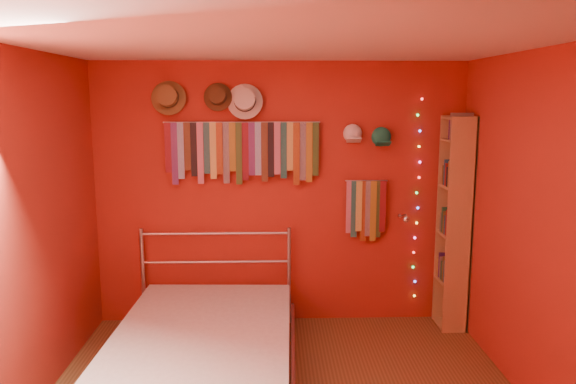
{
  "coord_description": "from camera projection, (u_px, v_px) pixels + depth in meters",
  "views": [
    {
      "loc": [
        -0.08,
        -3.52,
        2.17
      ],
      "look_at": [
        0.05,
        0.9,
        1.42
      ],
      "focal_mm": 35.0,
      "sensor_mm": 36.0,
      "label": 1
    }
  ],
  "objects": [
    {
      "name": "back_wall",
      "position": [
        280.0,
        195.0,
        5.35
      ],
      "size": [
        3.5,
        0.02,
        2.5
      ],
      "primitive_type": "cube",
      "color": "maroon",
      "rests_on": "ground"
    },
    {
      "name": "right_wall",
      "position": [
        550.0,
        239.0,
        3.68
      ],
      "size": [
        0.02,
        3.5,
        2.5
      ],
      "primitive_type": "cube",
      "color": "maroon",
      "rests_on": "ground"
    },
    {
      "name": "left_wall",
      "position": [
        10.0,
        243.0,
        3.58
      ],
      "size": [
        0.02,
        3.5,
        2.5
      ],
      "primitive_type": "cube",
      "color": "maroon",
      "rests_on": "ground"
    },
    {
      "name": "ceiling",
      "position": [
        284.0,
        42.0,
        3.42
      ],
      "size": [
        3.5,
        3.5,
        0.02
      ],
      "primitive_type": "cube",
      "color": "white",
      "rests_on": "back_wall"
    },
    {
      "name": "tie_rack",
      "position": [
        243.0,
        149.0,
        5.2
      ],
      "size": [
        1.45,
        0.03,
        0.59
      ],
      "color": "#BABABF",
      "rests_on": "back_wall"
    },
    {
      "name": "small_tie_rack",
      "position": [
        366.0,
        208.0,
        5.33
      ],
      "size": [
        0.4,
        0.03,
        0.59
      ],
      "color": "#BABABF",
      "rests_on": "back_wall"
    },
    {
      "name": "fedora_olive",
      "position": [
        168.0,
        97.0,
        5.07
      ],
      "size": [
        0.32,
        0.17,
        0.31
      ],
      "rotation": [
        1.36,
        0.0,
        0.0
      ],
      "color": "brown",
      "rests_on": "back_wall"
    },
    {
      "name": "fedora_brown",
      "position": [
        218.0,
        96.0,
        5.09
      ],
      "size": [
        0.26,
        0.14,
        0.26
      ],
      "rotation": [
        1.36,
        0.0,
        0.0
      ],
      "color": "#4A321A",
      "rests_on": "back_wall"
    },
    {
      "name": "fedora_white",
      "position": [
        245.0,
        101.0,
        5.1
      ],
      "size": [
        0.33,
        0.18,
        0.32
      ],
      "rotation": [
        1.36,
        0.0,
        0.0
      ],
      "color": "beige",
      "rests_on": "back_wall"
    },
    {
      "name": "cap_white",
      "position": [
        353.0,
        134.0,
        5.22
      ],
      "size": [
        0.18,
        0.22,
        0.18
      ],
      "color": "white",
      "rests_on": "back_wall"
    },
    {
      "name": "cap_green",
      "position": [
        381.0,
        137.0,
        5.23
      ],
      "size": [
        0.18,
        0.23,
        0.18
      ],
      "color": "#1C7E5C",
      "rests_on": "back_wall"
    },
    {
      "name": "fairy_lights",
      "position": [
        417.0,
        200.0,
        5.36
      ],
      "size": [
        0.06,
        0.02,
        1.94
      ],
      "color": "#FF3333",
      "rests_on": "back_wall"
    },
    {
      "name": "reading_lamp",
      "position": [
        405.0,
        218.0,
        5.2
      ],
      "size": [
        0.07,
        0.28,
        0.08
      ],
      "color": "#BABABF",
      "rests_on": "back_wall"
    },
    {
      "name": "bookshelf",
      "position": [
        458.0,
        222.0,
        5.22
      ],
      "size": [
        0.25,
        0.34,
        2.0
      ],
      "color": "#AB844D",
      "rests_on": "ground"
    },
    {
      "name": "bed",
      "position": [
        205.0,
        347.0,
        4.43
      ],
      "size": [
        1.49,
        1.98,
        0.95
      ],
      "rotation": [
        0.0,
        0.0,
        -0.03
      ],
      "color": "#BABABF",
      "rests_on": "ground"
    }
  ]
}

